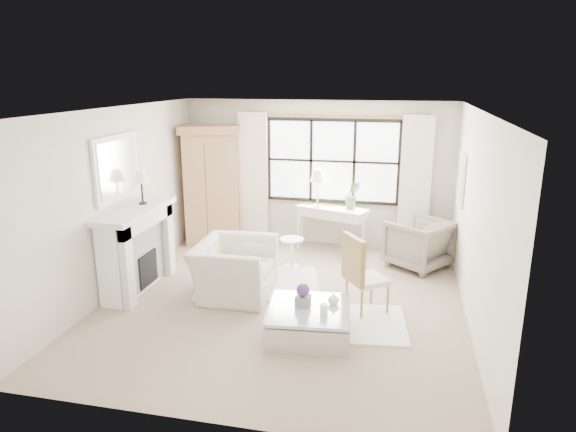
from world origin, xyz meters
name	(u,v)px	position (x,y,z in m)	size (l,w,h in m)	color
floor	(284,301)	(0.00, 0.00, 0.00)	(5.50, 5.50, 0.00)	tan
ceiling	(283,110)	(0.00, 0.00, 2.70)	(5.50, 5.50, 0.00)	silver
wall_back	(316,174)	(0.00, 2.75, 1.35)	(5.00, 5.00, 0.00)	beige
wall_front	(212,290)	(0.00, -2.75, 1.35)	(5.00, 5.00, 0.00)	silver
wall_left	(118,201)	(-2.50, 0.00, 1.35)	(5.50, 5.50, 0.00)	beige
wall_right	(476,221)	(2.50, 0.00, 1.35)	(5.50, 5.50, 0.00)	silver
window_pane	(333,161)	(0.30, 2.73, 1.60)	(2.40, 0.02, 1.50)	white
window_frame	(332,161)	(0.30, 2.72, 1.60)	(2.50, 0.04, 1.50)	black
curtain_rod	(333,113)	(0.30, 2.67, 2.47)	(0.04, 0.04, 3.30)	#A8803A
curtain_left	(253,178)	(-1.20, 2.65, 1.24)	(0.55, 0.10, 2.47)	white
curtain_right	(415,185)	(1.80, 2.65, 1.24)	(0.55, 0.10, 2.47)	white
fireplace	(136,247)	(-2.27, 0.00, 0.65)	(0.58, 1.66, 1.26)	silver
mirror_frame	(117,168)	(-2.47, 0.00, 1.84)	(0.05, 1.15, 0.95)	white
mirror_glass	(118,168)	(-2.44, 0.00, 1.84)	(0.02, 1.00, 0.80)	silver
art_frame	(461,180)	(2.47, 1.70, 1.55)	(0.04, 0.62, 0.82)	white
art_canvas	(460,180)	(2.45, 1.70, 1.55)	(0.01, 0.52, 0.72)	#C0AE95
mantel_lamp	(141,178)	(-2.23, 0.24, 1.65)	(0.22, 0.22, 0.51)	black
armoire	(212,184)	(-1.94, 2.37, 1.14)	(1.28, 1.00, 2.24)	tan
console_table	(332,228)	(0.35, 2.43, 0.40)	(1.38, 0.86, 0.80)	white
console_lamp	(318,177)	(0.08, 2.44, 1.36)	(0.28, 0.28, 0.69)	gold
orchid_plant	(352,195)	(0.71, 2.41, 1.05)	(0.28, 0.23, 0.51)	#57714B
side_table	(292,249)	(-0.17, 1.35, 0.33)	(0.40, 0.40, 0.51)	silver
rug_left	(258,283)	(-0.52, 0.51, 0.02)	(1.85, 1.31, 0.03)	silver
rug_right	(348,323)	(0.97, -0.49, 0.01)	(1.48, 1.11, 0.03)	white
club_armchair	(234,269)	(-0.76, 0.09, 0.40)	(1.22, 1.07, 0.79)	beige
wingback_chair	(418,243)	(1.89, 1.83, 0.41)	(0.88, 0.91, 0.82)	gray
french_chair	(365,290)	(1.15, -0.07, 0.31)	(0.67, 0.67, 1.08)	#AC8648
coffee_table	(309,322)	(0.53, -0.92, 0.18)	(1.09, 1.09, 0.38)	silver
planter_box	(303,301)	(0.44, -0.87, 0.44)	(0.17, 0.17, 0.13)	slate
planter_flowers	(303,290)	(0.44, -0.87, 0.59)	(0.16, 0.16, 0.16)	#572E73
pillar_candle	(324,309)	(0.73, -1.04, 0.44)	(0.10, 0.10, 0.12)	white
coffee_vase	(334,299)	(0.81, -0.75, 0.45)	(0.14, 0.14, 0.15)	silver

